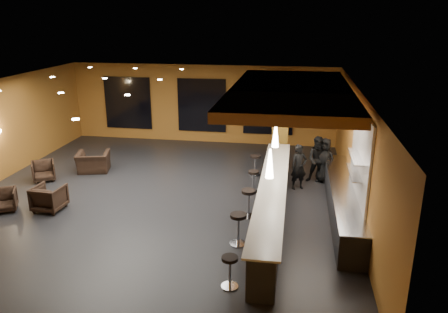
% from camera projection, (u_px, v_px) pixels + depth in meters
% --- Properties ---
extents(floor, '(12.00, 13.00, 0.10)m').
position_uv_depth(floor, '(161.00, 198.00, 14.17)').
color(floor, black).
rests_on(floor, ground).
extents(ceiling, '(12.00, 13.00, 0.10)m').
position_uv_depth(ceiling, '(155.00, 87.00, 13.04)').
color(ceiling, black).
extents(wall_back, '(12.00, 0.10, 3.50)m').
position_uv_depth(wall_back, '(202.00, 104.00, 19.75)').
color(wall_back, '#9B6122').
rests_on(wall_back, floor).
extents(wall_front, '(12.00, 0.10, 3.50)m').
position_uv_depth(wall_front, '(42.00, 252.00, 7.46)').
color(wall_front, '#9B6122').
rests_on(wall_front, floor).
extents(wall_right, '(0.10, 13.00, 3.50)m').
position_uv_depth(wall_right, '(359.00, 154.00, 12.67)').
color(wall_right, '#9B6122').
rests_on(wall_right, floor).
extents(wood_soffit, '(3.60, 8.00, 0.28)m').
position_uv_depth(wood_soffit, '(291.00, 91.00, 13.42)').
color(wood_soffit, '#BC7236').
rests_on(wood_soffit, ceiling).
extents(window_left, '(2.20, 0.06, 2.40)m').
position_uv_depth(window_left, '(128.00, 103.00, 20.20)').
color(window_left, black).
rests_on(window_left, wall_back).
extents(window_center, '(2.20, 0.06, 2.40)m').
position_uv_depth(window_center, '(202.00, 105.00, 19.66)').
color(window_center, black).
rests_on(window_center, wall_back).
extents(window_right, '(2.20, 0.06, 2.40)m').
position_uv_depth(window_right, '(268.00, 108.00, 19.19)').
color(window_right, black).
rests_on(window_right, wall_back).
extents(tile_backsplash, '(0.06, 3.20, 2.40)m').
position_uv_depth(tile_backsplash, '(361.00, 156.00, 11.66)').
color(tile_backsplash, white).
rests_on(tile_backsplash, wall_right).
extents(bar_counter, '(0.60, 8.00, 1.00)m').
position_uv_depth(bar_counter, '(272.00, 202.00, 12.49)').
color(bar_counter, black).
rests_on(bar_counter, floor).
extents(bar_top, '(0.78, 8.10, 0.05)m').
position_uv_depth(bar_top, '(273.00, 185.00, 12.33)').
color(bar_top, beige).
rests_on(bar_top, bar_counter).
extents(prep_counter, '(0.70, 6.00, 0.86)m').
position_uv_depth(prep_counter, '(342.00, 202.00, 12.67)').
color(prep_counter, black).
rests_on(prep_counter, floor).
extents(prep_top, '(0.72, 6.00, 0.03)m').
position_uv_depth(prep_top, '(344.00, 187.00, 12.53)').
color(prep_top, silver).
rests_on(prep_top, prep_counter).
extents(wall_shelf_lower, '(0.30, 1.50, 0.03)m').
position_uv_depth(wall_shelf_lower, '(355.00, 173.00, 11.62)').
color(wall_shelf_lower, silver).
rests_on(wall_shelf_lower, wall_right).
extents(wall_shelf_upper, '(0.30, 1.50, 0.03)m').
position_uv_depth(wall_shelf_upper, '(356.00, 157.00, 11.48)').
color(wall_shelf_upper, silver).
rests_on(wall_shelf_upper, wall_right).
extents(column, '(0.60, 0.60, 3.50)m').
position_uv_depth(column, '(281.00, 122.00, 16.41)').
color(column, brown).
rests_on(column, floor).
extents(pendant_0, '(0.20, 0.20, 0.70)m').
position_uv_depth(pendant_0, '(270.00, 164.00, 10.04)').
color(pendant_0, white).
rests_on(pendant_0, wood_soffit).
extents(pendant_1, '(0.20, 0.20, 0.70)m').
position_uv_depth(pendant_1, '(276.00, 135.00, 12.38)').
color(pendant_1, white).
rests_on(pendant_1, wood_soffit).
extents(pendant_2, '(0.20, 0.20, 0.70)m').
position_uv_depth(pendant_2, '(279.00, 116.00, 14.73)').
color(pendant_2, white).
rests_on(pendant_2, wood_soffit).
extents(staff_a, '(0.66, 0.57, 1.54)m').
position_uv_depth(staff_a, '(299.00, 167.00, 14.53)').
color(staff_a, black).
rests_on(staff_a, floor).
extents(staff_b, '(0.88, 0.72, 1.66)m').
position_uv_depth(staff_b, '(318.00, 160.00, 15.05)').
color(staff_b, black).
rests_on(staff_b, floor).
extents(staff_c, '(0.91, 0.76, 1.58)m').
position_uv_depth(staff_c, '(324.00, 160.00, 15.16)').
color(staff_c, black).
rests_on(staff_c, floor).
extents(armchair_a, '(0.97, 0.98, 0.66)m').
position_uv_depth(armchair_a, '(4.00, 200.00, 13.03)').
color(armchair_a, black).
rests_on(armchair_a, floor).
extents(armchair_b, '(0.88, 0.90, 0.77)m').
position_uv_depth(armchair_b, '(49.00, 198.00, 13.06)').
color(armchair_b, black).
rests_on(armchair_b, floor).
extents(armchair_c, '(1.04, 1.05, 0.70)m').
position_uv_depth(armchair_c, '(44.00, 171.00, 15.40)').
color(armchair_c, black).
rests_on(armchair_c, floor).
extents(armchair_d, '(1.36, 1.26, 0.75)m').
position_uv_depth(armchair_d, '(93.00, 162.00, 16.26)').
color(armchair_d, black).
rests_on(armchair_d, floor).
extents(bar_stool_0, '(0.37, 0.37, 0.74)m').
position_uv_depth(bar_stool_0, '(230.00, 268.00, 9.31)').
color(bar_stool_0, silver).
rests_on(bar_stool_0, floor).
extents(bar_stool_1, '(0.43, 0.43, 0.85)m').
position_uv_depth(bar_stool_1, '(238.00, 225.00, 11.03)').
color(bar_stool_1, silver).
rests_on(bar_stool_1, floor).
extents(bar_stool_2, '(0.43, 0.43, 0.85)m').
position_uv_depth(bar_stool_2, '(248.00, 200.00, 12.53)').
color(bar_stool_2, silver).
rests_on(bar_stool_2, floor).
extents(bar_stool_3, '(0.38, 0.38, 0.74)m').
position_uv_depth(bar_stool_3, '(253.00, 179.00, 14.33)').
color(bar_stool_3, silver).
rests_on(bar_stool_3, floor).
extents(bar_stool_4, '(0.39, 0.39, 0.78)m').
position_uv_depth(bar_stool_4, '(255.00, 163.00, 15.80)').
color(bar_stool_4, silver).
rests_on(bar_stool_4, floor).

